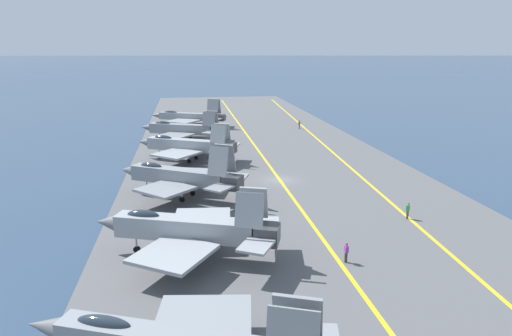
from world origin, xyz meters
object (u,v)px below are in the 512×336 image
at_px(parked_jet_second, 188,229).
at_px(parked_jet_fifth, 183,129).
at_px(crew_brown_vest, 299,124).
at_px(crew_purple_vest, 346,252).
at_px(parked_jet_sixth, 190,116).
at_px(parked_jet_third, 181,176).
at_px(parked_jet_fourth, 187,145).
at_px(crew_green_vest, 408,210).

relative_size(parked_jet_second, parked_jet_fifth, 0.98).
distance_m(crew_brown_vest, crew_purple_vest, 63.54).
bearing_deg(parked_jet_sixth, crew_purple_vest, -170.26).
bearing_deg(crew_brown_vest, parked_jet_sixth, 75.85).
xyz_separation_m(parked_jet_second, parked_jet_fifth, (49.59, 0.53, -0.26)).
height_order(parked_jet_third, parked_jet_sixth, parked_jet_third).
relative_size(parked_jet_third, parked_jet_fourth, 0.96).
bearing_deg(parked_jet_fourth, crew_brown_vest, -43.33).
height_order(parked_jet_second, crew_green_vest, parked_jet_second).
xyz_separation_m(parked_jet_third, crew_brown_vest, (43.68, -25.06, -1.63)).
distance_m(parked_jet_third, parked_jet_sixth, 49.61).
height_order(parked_jet_third, crew_brown_vest, parked_jet_third).
xyz_separation_m(parked_jet_fourth, crew_purple_vest, (-36.81, -12.50, -1.53)).
height_order(parked_jet_fifth, parked_jet_sixth, parked_jet_sixth).
relative_size(parked_jet_second, crew_purple_vest, 9.20).
xyz_separation_m(parked_jet_fourth, crew_brown_vest, (25.64, -24.19, -1.48)).
xyz_separation_m(parked_jet_second, parked_jet_sixth, (65.47, -0.96, -0.26)).
height_order(parked_jet_fifth, crew_brown_vest, parked_jet_fifth).
bearing_deg(parked_jet_second, parked_jet_fourth, -0.31).
bearing_deg(parked_jet_fifth, parked_jet_second, -179.38).
height_order(crew_brown_vest, crew_purple_vest, crew_brown_vest).
distance_m(parked_jet_third, crew_brown_vest, 50.39).
bearing_deg(parked_jet_third, crew_purple_vest, -144.53).
height_order(crew_green_vest, crew_brown_vest, crew_brown_vest).
bearing_deg(parked_jet_fifth, parked_jet_third, 179.73).
bearing_deg(parked_jet_fifth, crew_purple_vest, -165.86).
height_order(parked_jet_fifth, crew_purple_vest, parked_jet_fifth).
xyz_separation_m(parked_jet_fourth, parked_jet_sixth, (31.55, -0.78, -0.17)).
relative_size(parked_jet_fourth, crew_green_vest, 9.23).
bearing_deg(parked_jet_fourth, crew_green_vest, -142.10).
bearing_deg(parked_jet_sixth, parked_jet_third, 178.09).
relative_size(parked_jet_fourth, parked_jet_sixth, 0.95).
bearing_deg(parked_jet_fourth, parked_jet_sixth, -1.41).
bearing_deg(parked_jet_fourth, crew_purple_vest, -161.24).
height_order(parked_jet_second, crew_purple_vest, parked_jet_second).
height_order(parked_jet_fourth, crew_purple_vest, parked_jet_fourth).
xyz_separation_m(parked_jet_third, parked_jet_fourth, (18.04, -0.87, -0.14)).
bearing_deg(crew_green_vest, crew_brown_vest, -2.23).
bearing_deg(crew_brown_vest, parked_jet_fifth, 111.84).
distance_m(crew_green_vest, crew_brown_vest, 54.06).
height_order(parked_jet_second, parked_jet_fifth, parked_jet_second).
bearing_deg(crew_brown_vest, parked_jet_third, 150.15).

